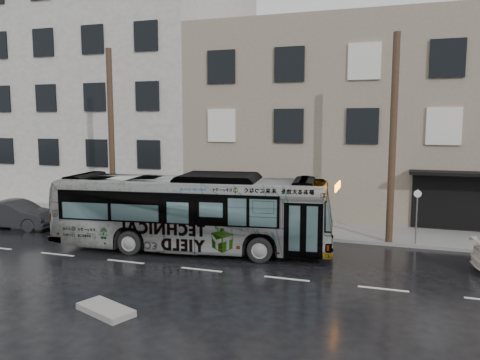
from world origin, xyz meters
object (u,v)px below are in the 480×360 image
object	(u,v)px
utility_pole_front	(393,140)
bus	(192,212)
sign_post	(417,217)
dark_sedan	(16,215)
utility_pole_rear	(111,136)

from	to	relation	value
utility_pole_front	bus	world-z (taller)	utility_pole_front
sign_post	bus	world-z (taller)	bus
sign_post	dark_sedan	xyz separation A→B (m)	(-19.22, -2.50, -0.64)
dark_sedan	bus	bearing A→B (deg)	-99.20
bus	dark_sedan	distance (m)	10.28
utility_pole_front	sign_post	xyz separation A→B (m)	(1.10, 0.00, -3.30)
utility_pole_rear	sign_post	world-z (taller)	utility_pole_rear
bus	utility_pole_rear	bearing A→B (deg)	53.57
utility_pole_rear	sign_post	xyz separation A→B (m)	(15.10, 0.00, -3.30)
sign_post	dark_sedan	world-z (taller)	sign_post
utility_pole_front	dark_sedan	bearing A→B (deg)	-172.14
bus	dark_sedan	xyz separation A→B (m)	(-10.19, 0.95, -0.92)
bus	dark_sedan	bearing A→B (deg)	77.83
utility_pole_front	utility_pole_rear	distance (m)	14.00
sign_post	bus	size ratio (longest dim) A/B	0.20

